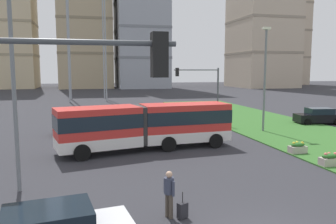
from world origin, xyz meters
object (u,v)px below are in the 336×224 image
object	(u,v)px
car_black_sedan	(318,116)
flower_planter_2	(330,159)
pedestrian_crossing	(169,191)
rolling_suitcase	(182,210)
traffic_light_near_left	(39,143)
apartment_tower_eastcentre	(263,5)
apartment_tower_westcentre	(84,6)
apartment_tower_east	(272,33)
flower_planter_3	(298,148)
apartment_tower_centre	(141,2)
articulated_bus	(146,125)
streetlight_median	(265,75)
streetlight_left	(13,65)
traffic_light_far_right	(203,85)
car_maroon_sedan	(80,125)

from	to	relation	value
car_black_sedan	flower_planter_2	distance (m)	16.21
pedestrian_crossing	rolling_suitcase	size ratio (longest dim) A/B	1.79
traffic_light_near_left	apartment_tower_eastcentre	xyz separation A→B (m)	(54.33, 89.98, 20.80)
apartment_tower_westcentre	apartment_tower_east	world-z (taller)	apartment_tower_westcentre
pedestrian_crossing	apartment_tower_east	world-z (taller)	apartment_tower_east
flower_planter_3	apartment_tower_centre	size ratio (longest dim) A/B	0.02
flower_planter_3	flower_planter_2	bearing A→B (deg)	-90.00
articulated_bus	pedestrian_crossing	distance (m)	10.76
streetlight_median	apartment_tower_east	world-z (taller)	apartment_tower_east
flower_planter_3	streetlight_left	world-z (taller)	streetlight_left
streetlight_left	apartment_tower_westcentre	bearing A→B (deg)	87.73
traffic_light_near_left	streetlight_left	xyz separation A→B (m)	(-2.16, 9.63, 1.41)
car_black_sedan	pedestrian_crossing	world-z (taller)	pedestrian_crossing
flower_planter_3	car_black_sedan	bearing A→B (deg)	47.34
apartment_tower_westcentre	flower_planter_2	bearing A→B (deg)	-82.07
rolling_suitcase	traffic_light_near_left	world-z (taller)	traffic_light_near_left
flower_planter_3	pedestrian_crossing	bearing A→B (deg)	-145.32
apartment_tower_westcentre	apartment_tower_eastcentre	bearing A→B (deg)	-9.87
traffic_light_near_left	streetlight_left	world-z (taller)	streetlight_left
apartment_tower_westcentre	traffic_light_near_left	bearing A→B (deg)	-90.80
flower_planter_3	apartment_tower_westcentre	world-z (taller)	apartment_tower_westcentre
flower_planter_3	streetlight_left	xyz separation A→B (m)	(-16.04, -2.88, 5.11)
streetlight_median	traffic_light_far_right	bearing A→B (deg)	128.72
car_black_sedan	traffic_light_near_left	size ratio (longest dim) A/B	0.77
flower_planter_3	apartment_tower_eastcentre	xyz separation A→B (m)	(40.46, 77.48, 24.50)
articulated_bus	streetlight_median	bearing A→B (deg)	20.24
rolling_suitcase	traffic_light_near_left	bearing A→B (deg)	-128.04
rolling_suitcase	apartment_tower_eastcentre	size ratio (longest dim) A/B	0.02
apartment_tower_centre	streetlight_median	bearing A→B (deg)	-91.39
streetlight_left	pedestrian_crossing	bearing A→B (deg)	-35.91
flower_planter_3	streetlight_median	bearing A→B (deg)	76.08
articulated_bus	apartment_tower_east	bearing A→B (deg)	55.30
pedestrian_crossing	rolling_suitcase	world-z (taller)	pedestrian_crossing
pedestrian_crossing	streetlight_left	world-z (taller)	streetlight_left
car_maroon_sedan	traffic_light_far_right	xyz separation A→B (m)	(11.61, 2.13, 3.13)
car_black_sedan	streetlight_left	bearing A→B (deg)	-152.74
apartment_tower_westcentre	articulated_bus	bearing A→B (deg)	-87.69
car_black_sedan	apartment_tower_centre	xyz separation A→B (m)	(-5.70, 73.03, 24.57)
pedestrian_crossing	apartment_tower_east	xyz separation A→B (m)	(64.28, 101.93, 17.84)
flower_planter_3	streetlight_median	distance (m)	9.08
traffic_light_far_right	apartment_tower_westcentre	size ratio (longest dim) A/B	0.12
pedestrian_crossing	traffic_light_near_left	distance (m)	7.24
flower_planter_2	apartment_tower_westcentre	world-z (taller)	apartment_tower_westcentre
pedestrian_crossing	streetlight_left	bearing A→B (deg)	144.09
pedestrian_crossing	streetlight_left	size ratio (longest dim) A/B	0.17
apartment_tower_east	traffic_light_far_right	bearing A→B (deg)	-124.22
articulated_bus	apartment_tower_east	xyz separation A→B (m)	(63.18, 91.25, 17.19)
flower_planter_2	streetlight_left	xyz separation A→B (m)	(-16.04, 0.05, 5.11)
flower_planter_2	apartment_tower_westcentre	xyz separation A→B (m)	(-12.48, 89.62, 23.60)
traffic_light_far_right	apartment_tower_westcentre	world-z (taller)	apartment_tower_westcentre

